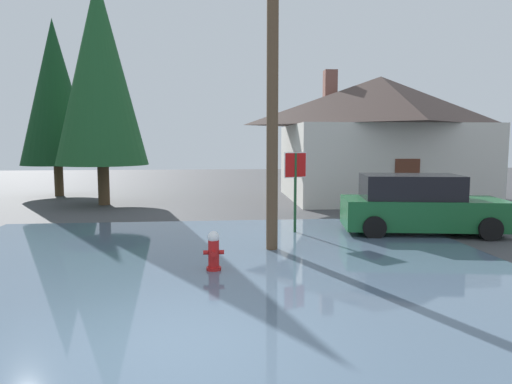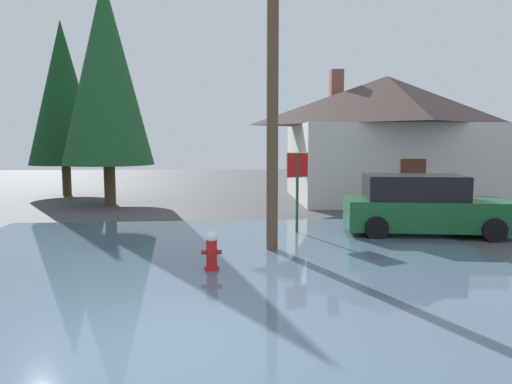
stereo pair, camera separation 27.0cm
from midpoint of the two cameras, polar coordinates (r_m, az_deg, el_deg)
ground_plane at (r=6.35m, az=-10.16°, el=-19.00°), size 80.00×80.00×0.10m
flood_puddle at (r=9.08m, az=-5.13°, el=-10.67°), size 13.02×13.20×0.04m
fire_hydrant at (r=9.54m, az=-4.69°, el=-7.37°), size 0.42×0.36×0.85m
utility_pole at (r=11.27m, az=2.79°, el=16.26°), size 1.60×0.28×8.89m
stop_sign_far at (r=13.30m, az=5.71°, el=1.98°), size 0.68×0.27×2.36m
house at (r=22.37m, az=16.07°, el=6.68°), size 9.19×7.53×6.11m
parked_car at (r=14.19m, az=20.35°, el=-1.65°), size 4.78×2.68×1.71m
pine_tree_tall_left at (r=24.99m, az=-22.47°, el=11.21°), size 3.43×3.43×8.58m
pine_tree_far_center at (r=20.78m, az=-17.69°, el=13.95°), size 3.79×3.79×9.46m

